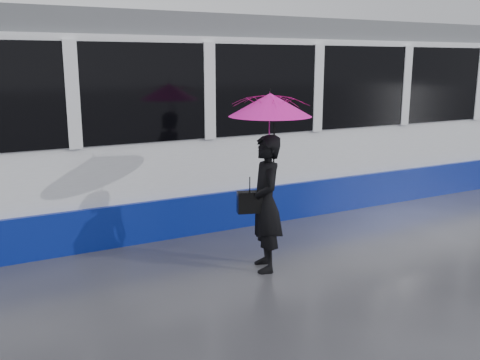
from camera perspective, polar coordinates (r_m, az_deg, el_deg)
ground at (r=7.31m, az=-1.32°, el=-8.64°), size 90.00×90.00×0.00m
rails at (r=9.49m, az=-8.18°, el=-3.70°), size 34.00×1.51×0.02m
tram at (r=10.47m, az=6.42°, el=6.95°), size 26.00×2.56×3.35m
woman at (r=6.79m, az=2.74°, el=-2.53°), size 0.60×0.74×1.75m
umbrella at (r=6.62m, az=3.21°, el=6.29°), size 1.30×1.30×1.18m
handbag at (r=6.68m, az=1.04°, el=-2.37°), size 0.34×0.23×0.45m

